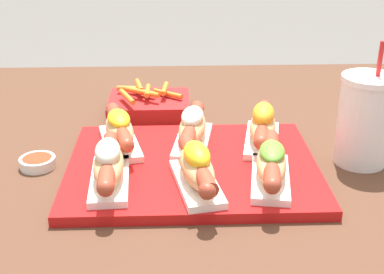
{
  "coord_description": "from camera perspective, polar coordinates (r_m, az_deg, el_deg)",
  "views": [
    {
      "loc": [
        -0.05,
        -0.87,
        1.15
      ],
      "look_at": [
        -0.01,
        -0.02,
        0.76
      ],
      "focal_mm": 50.0,
      "sensor_mm": 36.0,
      "label": 1
    }
  ],
  "objects": [
    {
      "name": "serving_tray",
      "position": [
        0.94,
        0.04,
        -3.24
      ],
      "size": [
        0.43,
        0.33,
        0.02
      ],
      "color": "#B71414",
      "rests_on": "patio_table"
    },
    {
      "name": "hot_dog_0",
      "position": [
        0.86,
        -8.88,
        -2.92
      ],
      "size": [
        0.07,
        0.2,
        0.08
      ],
      "color": "white",
      "rests_on": "serving_tray"
    },
    {
      "name": "hot_dog_1",
      "position": [
        0.84,
        0.51,
        -3.27
      ],
      "size": [
        0.09,
        0.2,
        0.07
      ],
      "color": "white",
      "rests_on": "serving_tray"
    },
    {
      "name": "hot_dog_2",
      "position": [
        0.87,
        8.45,
        -2.81
      ],
      "size": [
        0.08,
        0.2,
        0.07
      ],
      "color": "white",
      "rests_on": "serving_tray"
    },
    {
      "name": "hot_dog_3",
      "position": [
        0.99,
        -7.75,
        0.78
      ],
      "size": [
        0.09,
        0.19,
        0.07
      ],
      "color": "white",
      "rests_on": "serving_tray"
    },
    {
      "name": "hot_dog_4",
      "position": [
        0.98,
        0.05,
        1.01
      ],
      "size": [
        0.08,
        0.2,
        0.07
      ],
      "color": "white",
      "rests_on": "serving_tray"
    },
    {
      "name": "hot_dog_5",
      "position": [
        1.0,
        7.55,
        1.18
      ],
      "size": [
        0.09,
        0.2,
        0.08
      ],
      "color": "white",
      "rests_on": "serving_tray"
    },
    {
      "name": "sauce_bowl",
      "position": [
        0.99,
        -16.15,
        -2.57
      ],
      "size": [
        0.06,
        0.06,
        0.02
      ],
      "color": "white",
      "rests_on": "patio_table"
    },
    {
      "name": "drink_cup",
      "position": [
        0.99,
        17.93,
        1.74
      ],
      "size": [
        0.1,
        0.1,
        0.22
      ],
      "color": "white",
      "rests_on": "patio_table"
    },
    {
      "name": "fries_basket",
      "position": [
        1.19,
        -4.6,
        3.46
      ],
      "size": [
        0.18,
        0.15,
        0.06
      ],
      "color": "#B21919",
      "rests_on": "patio_table"
    }
  ]
}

